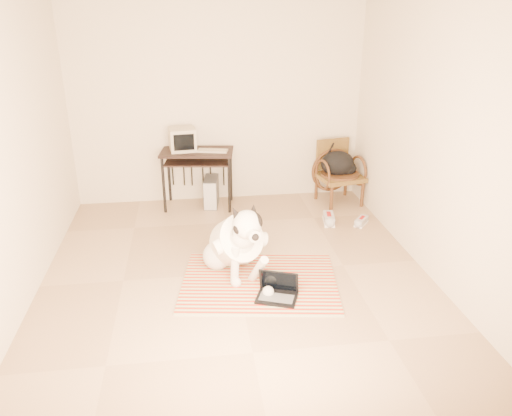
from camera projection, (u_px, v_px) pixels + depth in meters
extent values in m
plane|color=tan|center=(236.00, 273.00, 5.29)|extent=(4.50, 4.50, 0.00)
plane|color=beige|center=(218.00, 105.00, 6.83)|extent=(4.50, 0.00, 4.50)
plane|color=beige|center=(274.00, 261.00, 2.71)|extent=(4.50, 0.00, 4.50)
plane|color=beige|center=(15.00, 158.00, 4.52)|extent=(0.00, 4.50, 4.50)
plane|color=beige|center=(431.00, 142.00, 5.03)|extent=(0.00, 4.50, 4.50)
cube|color=red|center=(259.00, 308.00, 4.66)|extent=(1.58, 0.48, 0.02)
cube|color=#437632|center=(259.00, 295.00, 4.88)|extent=(1.58, 0.48, 0.02)
cube|color=#6D3A75|center=(259.00, 282.00, 5.10)|extent=(1.58, 0.48, 0.02)
cube|color=gold|center=(260.00, 270.00, 5.32)|extent=(1.58, 0.48, 0.02)
cube|color=#B1AF89|center=(260.00, 260.00, 5.54)|extent=(1.58, 0.48, 0.02)
sphere|color=silver|center=(217.00, 256.00, 5.32)|extent=(0.31, 0.31, 0.31)
sphere|color=silver|center=(243.00, 251.00, 5.43)|extent=(0.31, 0.31, 0.31)
ellipsoid|color=silver|center=(230.00, 252.00, 5.36)|extent=(0.38, 0.34, 0.31)
ellipsoid|color=silver|center=(236.00, 241.00, 5.12)|extent=(0.55, 0.78, 0.67)
cylinder|color=white|center=(236.00, 241.00, 5.13)|extent=(0.60, 0.70, 0.61)
sphere|color=silver|center=(243.00, 236.00, 4.90)|extent=(0.26, 0.26, 0.26)
sphere|color=silver|center=(247.00, 225.00, 4.75)|extent=(0.28, 0.28, 0.28)
ellipsoid|color=black|center=(251.00, 222.00, 4.76)|extent=(0.22, 0.25, 0.21)
cylinder|color=silver|center=(252.00, 234.00, 4.66)|extent=(0.15, 0.17, 0.12)
sphere|color=black|center=(255.00, 237.00, 4.60)|extent=(0.07, 0.07, 0.07)
cone|color=black|center=(235.00, 213.00, 4.73)|extent=(0.15, 0.16, 0.18)
cone|color=black|center=(253.00, 210.00, 4.80)|extent=(0.15, 0.17, 0.18)
torus|color=silver|center=(244.00, 232.00, 4.86)|extent=(0.28, 0.19, 0.23)
cylinder|color=silver|center=(235.00, 266.00, 4.97)|extent=(0.11, 0.14, 0.43)
cylinder|color=silver|center=(258.00, 270.00, 4.94)|extent=(0.18, 0.39, 0.43)
sphere|color=silver|center=(236.00, 282.00, 5.02)|extent=(0.11, 0.11, 0.11)
sphere|color=silver|center=(268.00, 292.00, 4.84)|extent=(0.11, 0.11, 0.11)
cone|color=black|center=(221.00, 252.00, 5.63)|extent=(0.30, 0.40, 0.11)
cube|color=black|center=(277.00, 298.00, 4.79)|extent=(0.45, 0.39, 0.02)
cube|color=#515153|center=(276.00, 298.00, 4.77)|extent=(0.36, 0.26, 0.00)
cube|color=black|center=(279.00, 281.00, 4.82)|extent=(0.39, 0.22, 0.25)
cube|color=black|center=(279.00, 281.00, 4.81)|extent=(0.34, 0.19, 0.22)
cube|color=black|center=(197.00, 152.00, 6.73)|extent=(1.03, 0.66, 0.03)
cube|color=black|center=(197.00, 162.00, 6.73)|extent=(0.91, 0.54, 0.02)
cylinder|color=black|center=(164.00, 186.00, 6.68)|extent=(0.04, 0.04, 0.77)
cylinder|color=black|center=(169.00, 175.00, 7.10)|extent=(0.04, 0.04, 0.77)
cylinder|color=black|center=(229.00, 186.00, 6.68)|extent=(0.04, 0.04, 0.77)
cylinder|color=black|center=(231.00, 175.00, 7.10)|extent=(0.04, 0.04, 0.77)
cube|color=#B4A88D|center=(183.00, 139.00, 6.69)|extent=(0.37, 0.36, 0.30)
cube|color=black|center=(184.00, 142.00, 6.55)|extent=(0.27, 0.04, 0.21)
cube|color=#B4A88D|center=(213.00, 151.00, 6.68)|extent=(0.42, 0.24, 0.03)
cube|color=#515153|center=(211.00, 192.00, 6.99)|extent=(0.24, 0.44, 0.40)
cube|color=silver|center=(210.00, 197.00, 6.80)|extent=(0.17, 0.04, 0.38)
cube|color=brown|center=(340.00, 177.00, 7.00)|extent=(0.67, 0.66, 0.06)
cylinder|color=#361E0E|center=(340.00, 174.00, 6.99)|extent=(0.54, 0.54, 0.04)
cube|color=brown|center=(332.00, 154.00, 7.12)|extent=(0.50, 0.14, 0.44)
cylinder|color=#361E0E|center=(331.00, 199.00, 6.80)|extent=(0.04, 0.04, 0.36)
cylinder|color=#361E0E|center=(316.00, 187.00, 7.22)|extent=(0.04, 0.04, 0.36)
cylinder|color=#361E0E|center=(362.00, 195.00, 6.94)|extent=(0.04, 0.04, 0.36)
cylinder|color=#361E0E|center=(346.00, 184.00, 7.36)|extent=(0.04, 0.04, 0.36)
ellipsoid|color=black|center=(337.00, 163.00, 6.96)|extent=(0.47, 0.39, 0.35)
ellipsoid|color=black|center=(346.00, 168.00, 6.98)|extent=(0.29, 0.24, 0.20)
cube|color=white|center=(329.00, 222.00, 6.49)|extent=(0.19, 0.34, 0.03)
cube|color=gray|center=(329.00, 218.00, 6.48)|extent=(0.18, 0.33, 0.10)
cube|color=maroon|center=(329.00, 215.00, 6.46)|extent=(0.08, 0.17, 0.02)
cube|color=white|center=(361.00, 224.00, 6.44)|extent=(0.25, 0.27, 0.02)
cube|color=gray|center=(361.00, 221.00, 6.43)|extent=(0.24, 0.26, 0.08)
cube|color=maroon|center=(362.00, 218.00, 6.42)|extent=(0.12, 0.13, 0.02)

